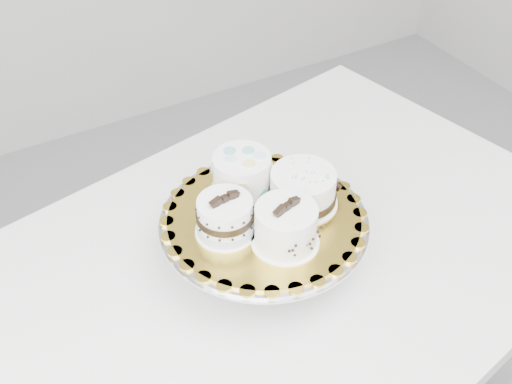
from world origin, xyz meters
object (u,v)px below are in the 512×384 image
cake_swirl (286,227)px  cake_banded (225,218)px  table (276,282)px  cake_ribbon (303,189)px  cake_stand (264,231)px  cake_dots (242,174)px  cake_board (264,217)px

cake_swirl → cake_banded: bearing=120.6°
table → cake_ribbon: 0.22m
cake_stand → cake_dots: bearing=89.7°
cake_dots → cake_stand: bearing=-94.9°
cake_stand → cake_ribbon: bearing=-1.5°
cake_stand → table: bearing=-10.4°
cake_stand → cake_swirl: 0.10m
cake_stand → cake_board: size_ratio=1.09×
table → cake_ribbon: cake_ribbon is taller
table → cake_swirl: (-0.03, -0.07, 0.22)m
cake_dots → cake_ribbon: (0.08, -0.08, -0.01)m
cake_board → cake_ribbon: 0.09m
cake_stand → cake_swirl: (-0.00, -0.07, 0.07)m
cake_banded → cake_ribbon: size_ratio=0.69×
cake_stand → cake_board: 0.03m
table → cake_board: size_ratio=3.99×
cake_banded → table: bearing=-8.1°
table → cake_board: 0.18m
cake_board → cake_dots: size_ratio=2.68×
cake_banded → cake_stand: bearing=-5.3°
cake_swirl → cake_board: bearing=73.9°
table → cake_ribbon: bearing=-9.2°
cake_swirl → cake_banded: (-0.07, 0.07, -0.00)m
cake_banded → cake_dots: (0.08, 0.08, 0.01)m
cake_board → table: bearing=-10.4°
cake_banded → cake_dots: cake_banded is taller
table → cake_ribbon: (0.05, 0.00, 0.21)m
cake_swirl → cake_ribbon: size_ratio=0.83×
table → cake_board: cake_board is taller
cake_dots → table: bearing=-78.4°
cake_board → cake_dots: bearing=89.7°
cake_swirl → cake_dots: cake_swirl is taller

